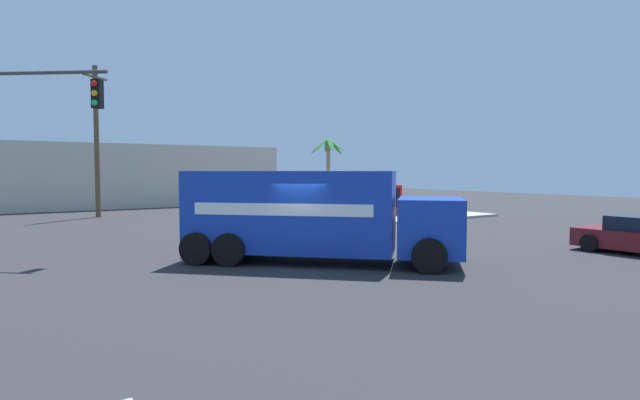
% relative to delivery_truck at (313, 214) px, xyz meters
% --- Properties ---
extents(ground_plane, '(100.00, 100.00, 0.00)m').
position_rel_delivery_truck_xyz_m(ground_plane, '(-0.31, -0.09, -1.50)').
color(ground_plane, '#2B2B2D').
extents(sidewalk_corner_far, '(11.97, 11.97, 0.14)m').
position_rel_delivery_truck_xyz_m(sidewalk_corner_far, '(12.74, 12.96, -1.43)').
color(sidewalk_corner_far, '#9E998E').
rests_on(sidewalk_corner_far, ground).
extents(delivery_truck, '(7.78, 7.83, 2.87)m').
position_rel_delivery_truck_xyz_m(delivery_truck, '(0.00, 0.00, 0.00)').
color(delivery_truck, '#1438AD').
rests_on(delivery_truck, ground).
extents(traffic_light_primary, '(3.44, 2.88, 6.38)m').
position_rel_delivery_truck_xyz_m(traffic_light_primary, '(-7.33, 6.50, 2.68)').
color(traffic_light_primary, '#38383D').
rests_on(traffic_light_primary, ground).
extents(vending_machine_red, '(1.17, 1.17, 1.85)m').
position_rel_delivery_truck_xyz_m(vending_machine_red, '(12.93, 10.28, -0.44)').
color(vending_machine_red, red).
rests_on(vending_machine_red, sidewalk_corner_far).
extents(palm_tree_far, '(2.66, 2.65, 5.01)m').
position_rel_delivery_truck_xyz_m(palm_tree_far, '(11.71, 15.68, 2.02)').
color(palm_tree_far, '#7A6647').
rests_on(palm_tree_far, sidewalk_corner_far).
extents(utility_pole, '(1.70, 1.58, 9.29)m').
position_rel_delivery_truck_xyz_m(utility_pole, '(-2.29, 20.62, 3.29)').
color(utility_pole, brown).
rests_on(utility_pole, ground).
extents(building_backdrop, '(23.80, 6.00, 4.91)m').
position_rel_delivery_truck_xyz_m(building_backdrop, '(1.93, 29.60, 0.95)').
color(building_backdrop, beige).
rests_on(building_backdrop, ground).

